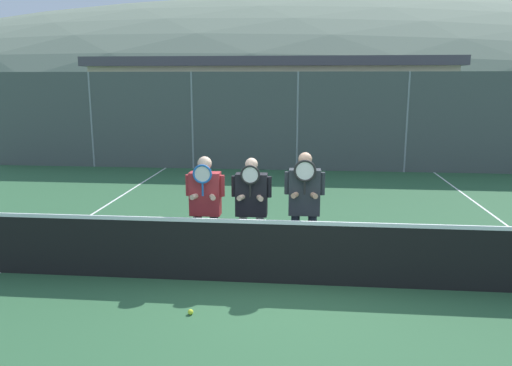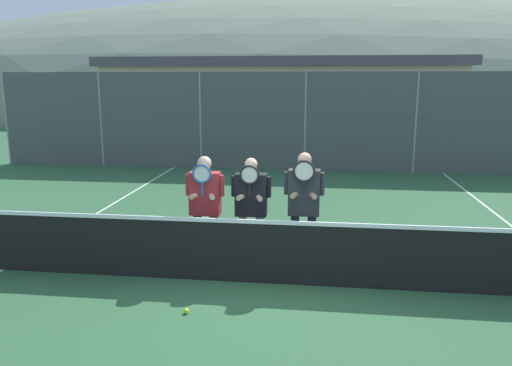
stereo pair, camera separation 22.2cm
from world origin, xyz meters
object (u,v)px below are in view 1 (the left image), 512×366
(car_left_of_center, at_px, (293,133))
(car_center, at_px, (440,135))
(player_center_right, at_px, (304,201))
(car_far_left, at_px, (159,131))
(player_leftmost, at_px, (205,202))
(tennis_ball_on_court, at_px, (191,312))
(player_center_left, at_px, (251,204))

(car_left_of_center, relative_size, car_center, 0.89)
(player_center_right, height_order, car_far_left, car_far_left)
(car_far_left, xyz_separation_m, car_left_of_center, (4.99, -0.07, 0.00))
(player_leftmost, distance_m, car_far_left, 11.56)
(car_center, xyz_separation_m, tennis_ball_on_court, (-6.00, -12.11, -0.92))
(player_leftmost, height_order, car_far_left, car_far_left)
(car_far_left, height_order, tennis_ball_on_court, car_far_left)
(car_center, bearing_deg, car_left_of_center, 176.57)
(tennis_ball_on_court, bearing_deg, player_center_left, 71.20)
(player_leftmost, relative_size, player_center_right, 0.96)
(player_center_right, relative_size, car_left_of_center, 0.43)
(player_center_left, bearing_deg, car_far_left, 113.22)
(car_left_of_center, bearing_deg, tennis_ball_on_court, -94.33)
(player_center_left, height_order, car_far_left, car_far_left)
(player_leftmost, height_order, tennis_ball_on_court, player_leftmost)
(player_leftmost, bearing_deg, car_center, 59.74)
(player_center_left, bearing_deg, car_center, 62.48)
(player_center_right, relative_size, car_center, 0.38)
(player_center_left, distance_m, car_left_of_center, 10.73)
(car_far_left, relative_size, car_left_of_center, 1.09)
(player_leftmost, bearing_deg, tennis_ball_on_court, -85.83)
(player_leftmost, xyz_separation_m, tennis_ball_on_court, (0.12, -1.62, -0.99))
(player_center_left, bearing_deg, player_leftmost, -174.03)
(car_far_left, distance_m, car_left_of_center, 5.00)
(player_center_left, height_order, car_left_of_center, car_left_of_center)
(tennis_ball_on_court, bearing_deg, car_left_of_center, 85.67)
(player_center_right, distance_m, car_left_of_center, 10.78)
(player_center_right, xyz_separation_m, tennis_ball_on_court, (-1.37, -1.64, -1.03))
(player_center_left, relative_size, player_center_right, 0.94)
(player_leftmost, height_order, car_left_of_center, car_left_of_center)
(car_far_left, relative_size, car_center, 0.97)
(car_far_left, height_order, car_center, car_center)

